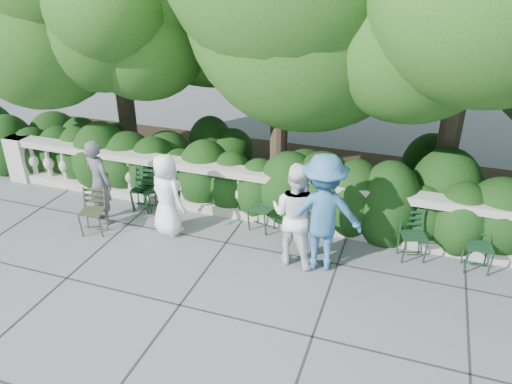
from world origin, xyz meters
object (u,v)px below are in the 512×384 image
(chair_weathered, at_px, (93,237))
(chair_d, at_px, (412,263))
(chair_a, at_px, (143,213))
(chair_f, at_px, (475,274))
(chair_c, at_px, (142,213))
(person_businessman, at_px, (167,195))
(chair_e, at_px, (258,233))
(person_older_blue, at_px, (323,213))
(person_casual_man, at_px, (296,214))
(person_woman_grey, at_px, (99,182))

(chair_weathered, bearing_deg, chair_d, -6.39)
(chair_a, bearing_deg, chair_f, -12.29)
(chair_c, height_order, person_businessman, person_businessman)
(chair_c, xyz_separation_m, chair_d, (5.16, -0.03, 0.00))
(chair_d, bearing_deg, chair_f, -19.22)
(chair_c, distance_m, chair_e, 2.41)
(chair_c, xyz_separation_m, chair_weathered, (-0.37, -1.07, 0.00))
(person_older_blue, bearing_deg, chair_f, 176.71)
(chair_e, relative_size, person_casual_man, 0.47)
(chair_d, distance_m, person_businessman, 4.38)
(chair_d, bearing_deg, chair_weathered, 171.21)
(chair_f, relative_size, person_older_blue, 0.43)
(chair_c, bearing_deg, chair_d, 10.63)
(chair_c, relative_size, chair_d, 1.00)
(chair_e, relative_size, chair_weathered, 1.00)
(chair_f, bearing_deg, chair_d, 173.23)
(chair_c, height_order, chair_weathered, same)
(person_casual_man, bearing_deg, chair_c, 0.31)
(chair_a, relative_size, chair_f, 1.00)
(chair_a, bearing_deg, chair_e, -11.08)
(chair_a, height_order, person_woman_grey, person_woman_grey)
(chair_e, distance_m, person_woman_grey, 3.07)
(chair_a, xyz_separation_m, person_woman_grey, (-0.53, -0.50, 0.82))
(chair_f, distance_m, chair_weathered, 6.59)
(chair_a, height_order, chair_c, same)
(person_businessman, bearing_deg, chair_d, -151.23)
(chair_d, distance_m, person_woman_grey, 5.74)
(person_woman_grey, bearing_deg, person_casual_man, -161.53)
(person_casual_man, height_order, person_older_blue, person_older_blue)
(chair_c, xyz_separation_m, person_older_blue, (3.71, -0.60, 0.99))
(chair_d, distance_m, chair_e, 2.75)
(chair_a, relative_size, person_casual_man, 0.47)
(chair_a, bearing_deg, person_older_blue, -21.30)
(chair_a, height_order, person_older_blue, person_older_blue)
(chair_e, bearing_deg, person_older_blue, -12.66)
(chair_c, bearing_deg, person_businessman, -17.06)
(chair_c, height_order, person_woman_grey, person_woman_grey)
(chair_a, bearing_deg, person_casual_man, -22.39)
(chair_e, xyz_separation_m, person_businessman, (-1.54, -0.50, 0.77))
(chair_weathered, bearing_deg, person_businessman, 9.01)
(chair_weathered, distance_m, person_casual_man, 3.78)
(chair_e, height_order, person_woman_grey, person_woman_grey)
(chair_c, height_order, chair_d, same)
(chair_d, xyz_separation_m, person_businessman, (-4.29, -0.43, 0.77))
(chair_f, distance_m, person_businessman, 5.34)
(chair_c, height_order, chair_f, same)
(person_businessman, relative_size, person_woman_grey, 0.93)
(chair_c, relative_size, person_older_blue, 0.43)
(chair_e, distance_m, chair_weathered, 2.99)
(chair_a, xyz_separation_m, chair_weathered, (-0.40, -1.07, 0.00))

